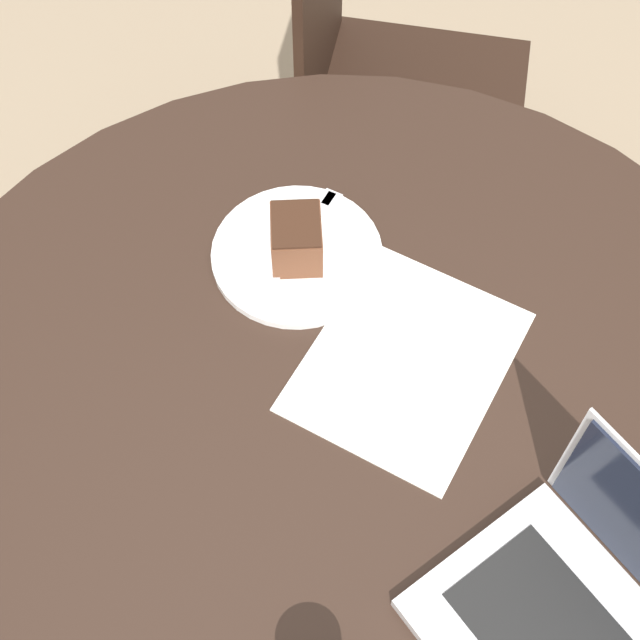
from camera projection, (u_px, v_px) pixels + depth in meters
name	position (u px, v px, depth m)	size (l,w,h in m)	color
ground_plane	(336.00, 585.00, 1.73)	(12.00, 12.00, 0.00)	gray
dining_table	(343.00, 469.00, 1.23)	(1.24, 1.24, 0.74)	black
chair	(383.00, 85.00, 1.77)	(0.51, 0.51, 0.93)	black
paper_document	(407.00, 361.00, 1.15)	(0.38, 0.36, 0.00)	white
plate	(297.00, 254.00, 1.24)	(0.24, 0.24, 0.01)	white
cake_slice	(296.00, 239.00, 1.20)	(0.08, 0.07, 0.07)	brown
fork	(311.00, 225.00, 1.25)	(0.16, 0.10, 0.00)	silver
laptop	(591.00, 633.00, 0.94)	(0.39, 0.37, 0.21)	silver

